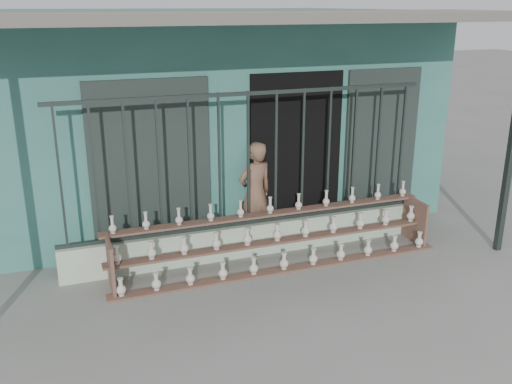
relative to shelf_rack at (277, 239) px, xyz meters
name	(u,v)px	position (x,y,z in m)	size (l,w,h in m)	color
ground	(285,297)	(-0.26, -0.89, -0.36)	(60.00, 60.00, 0.00)	slate
workshop_building	(193,104)	(-0.25, 3.34, 1.26)	(7.40, 6.60, 3.21)	#346F65
parapet_wall	(249,239)	(-0.26, 0.41, -0.13)	(5.00, 0.20, 0.45)	beige
security_fence	(248,160)	(-0.26, 0.41, 0.99)	(5.00, 0.04, 1.80)	#283330
shelf_rack	(277,239)	(0.00, 0.00, 0.00)	(4.50, 0.68, 0.85)	brown
elderly_woman	(255,193)	(-0.03, 0.77, 0.39)	(0.55, 0.36, 1.49)	brown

